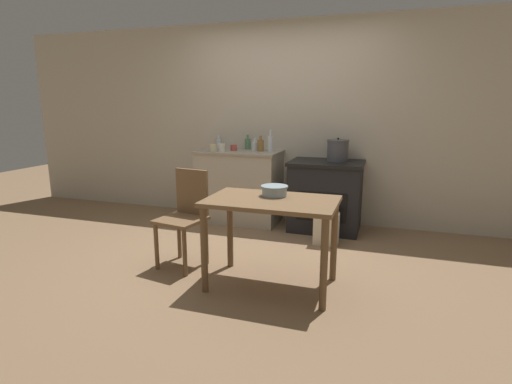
# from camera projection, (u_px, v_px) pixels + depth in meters

# --- Properties ---
(ground_plane) EXTENTS (14.00, 14.00, 0.00)m
(ground_plane) POSITION_uv_depth(u_px,v_px,m) (244.00, 259.00, 4.00)
(ground_plane) COLOR #896B4C
(wall_back) EXTENTS (8.00, 0.07, 2.55)m
(wall_back) POSITION_uv_depth(u_px,v_px,m) (285.00, 123.00, 5.20)
(wall_back) COLOR beige
(wall_back) RESTS_ON ground_plane
(counter_cabinet) EXTENTS (1.06, 0.63, 0.93)m
(counter_cabinet) POSITION_uv_depth(u_px,v_px,m) (240.00, 186.00, 5.22)
(counter_cabinet) COLOR #B2A893
(counter_cabinet) RESTS_ON ground_plane
(stove) EXTENTS (0.87, 0.66, 0.85)m
(stove) POSITION_uv_depth(u_px,v_px,m) (326.00, 196.00, 4.87)
(stove) COLOR black
(stove) RESTS_ON ground_plane
(work_table) EXTENTS (1.07, 0.66, 0.76)m
(work_table) POSITION_uv_depth(u_px,v_px,m) (271.00, 213.00, 3.28)
(work_table) COLOR brown
(work_table) RESTS_ON ground_plane
(chair) EXTENTS (0.46, 0.46, 0.91)m
(chair) POSITION_uv_depth(u_px,v_px,m) (185.00, 215.00, 3.78)
(chair) COLOR brown
(chair) RESTS_ON ground_plane
(flour_sack) EXTENTS (0.26, 0.19, 0.35)m
(flour_sack) POSITION_uv_depth(u_px,v_px,m) (326.00, 229.00, 4.39)
(flour_sack) COLOR beige
(flour_sack) RESTS_ON ground_plane
(stock_pot) EXTENTS (0.27, 0.27, 0.28)m
(stock_pot) POSITION_uv_depth(u_px,v_px,m) (338.00, 150.00, 4.78)
(stock_pot) COLOR #4C4C51
(stock_pot) RESTS_ON stove
(mixing_bowl_large) EXTENTS (0.23, 0.23, 0.09)m
(mixing_bowl_large) POSITION_uv_depth(u_px,v_px,m) (274.00, 190.00, 3.37)
(mixing_bowl_large) COLOR #93A8B2
(mixing_bowl_large) RESTS_ON work_table
(bottle_far_left) EXTENTS (0.08, 0.08, 0.16)m
(bottle_far_left) POSITION_uv_depth(u_px,v_px,m) (255.00, 145.00, 5.14)
(bottle_far_left) COLOR silver
(bottle_far_left) RESTS_ON counter_cabinet
(bottle_left) EXTENTS (0.08, 0.08, 0.19)m
(bottle_left) POSITION_uv_depth(u_px,v_px,m) (248.00, 144.00, 5.26)
(bottle_left) COLOR #517F5B
(bottle_left) RESTS_ON counter_cabinet
(bottle_mid_left) EXTENTS (0.06, 0.06, 0.18)m
(bottle_mid_left) POSITION_uv_depth(u_px,v_px,m) (219.00, 143.00, 5.45)
(bottle_mid_left) COLOR silver
(bottle_mid_left) RESTS_ON counter_cabinet
(bottle_center_left) EXTENTS (0.08, 0.08, 0.20)m
(bottle_center_left) POSITION_uv_depth(u_px,v_px,m) (261.00, 145.00, 5.04)
(bottle_center_left) COLOR olive
(bottle_center_left) RESTS_ON counter_cabinet
(bottle_center) EXTENTS (0.07, 0.07, 0.27)m
(bottle_center) POSITION_uv_depth(u_px,v_px,m) (270.00, 143.00, 5.00)
(bottle_center) COLOR silver
(bottle_center) RESTS_ON counter_cabinet
(cup_center_right) EXTENTS (0.08, 0.08, 0.08)m
(cup_center_right) POSITION_uv_depth(u_px,v_px,m) (234.00, 148.00, 5.10)
(cup_center_right) COLOR #B74C42
(cup_center_right) RESTS_ON counter_cabinet
(cup_mid_right) EXTENTS (0.09, 0.09, 0.10)m
(cup_mid_right) POSITION_uv_depth(u_px,v_px,m) (222.00, 147.00, 5.02)
(cup_mid_right) COLOR silver
(cup_mid_right) RESTS_ON counter_cabinet
(cup_right) EXTENTS (0.09, 0.09, 0.09)m
(cup_right) POSITION_uv_depth(u_px,v_px,m) (213.00, 148.00, 5.00)
(cup_right) COLOR beige
(cup_right) RESTS_ON counter_cabinet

